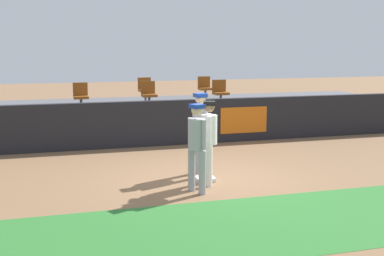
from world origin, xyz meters
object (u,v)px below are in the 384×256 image
Objects in this scene: seat_front_left at (81,95)px; seat_front_center at (149,93)px; seat_back_center at (145,88)px; player_runner_visitor at (200,128)px; seat_back_right at (205,87)px; player_fielder_home at (209,137)px; seat_front_right at (220,91)px; player_coach_visitor at (197,142)px; first_base at (205,179)px.

seat_front_left and seat_front_center have the same top height.
seat_back_center is at bearing 37.54° from seat_front_left.
player_runner_visitor is at bearing -65.70° from seat_front_left.
seat_front_left is 4.90m from seat_back_right.
seat_front_center is at bearing -160.12° from player_fielder_home.
seat_front_right is at bearing -91.48° from seat_back_right.
seat_front_center reaches higher than player_fielder_home.
seat_front_center is (-0.11, 5.81, 0.39)m from player_fielder_home.
seat_front_left is (-1.80, 6.32, 0.38)m from player_coach_visitor.
seat_back_center is at bearing 82.69° from seat_front_center.
player_runner_visitor is 5.51m from seat_front_right.
player_runner_visitor is (0.04, 0.48, 1.04)m from first_base.
seat_front_right reaches higher than first_base.
first_base is 0.22× the size of player_coach_visitor.
seat_back_right is (4.56, 1.80, 0.00)m from seat_front_left.
player_fielder_home is 6.25m from seat_front_right.
seat_front_right is 1.80m from seat_back_right.
seat_front_center is (0.31, 6.32, 0.38)m from player_coach_visitor.
player_fielder_home is 2.11× the size of seat_front_left.
seat_front_right is (4.51, 0.00, 0.00)m from seat_front_left.
player_runner_visitor reaches higher than seat_back_center.
seat_front_center and seat_back_right have the same top height.
player_runner_visitor is at bearing -88.21° from seat_front_center.
seat_front_right and seat_back_center have the same top height.
seat_back_center is at bearing 180.00° from seat_back_right.
seat_front_left is 2.11m from seat_front_center.
seat_front_right is (2.28, 5.81, 0.39)m from player_fielder_home.
player_runner_visitor is 6.83m from seat_back_center.
seat_front_right reaches higher than player_fielder_home.
seat_front_right is at bearing 0.00° from seat_front_left.
player_fielder_home is 2.11× the size of seat_front_center.
seat_front_left is at bearing -163.48° from player_runner_visitor.
player_coach_visitor reaches higher than player_fielder_home.
player_runner_visitor is at bearing -114.03° from seat_front_right.
seat_back_right is at bearing -0.00° from seat_back_center.
seat_front_center is 2.40m from seat_front_right.
first_base is at bearing -107.68° from seat_back_right.
player_fielder_home is 6.23m from seat_front_left.
seat_front_right is (2.24, 5.03, 0.33)m from player_runner_visitor.
player_coach_visitor is at bearing -113.20° from seat_front_right.
player_coach_visitor is at bearing -74.09° from seat_front_left.
seat_front_left is 2.95m from seat_back_center.
seat_back_center is (0.54, 8.12, 0.38)m from player_coach_visitor.
player_coach_visitor reaches higher than first_base.
player_runner_visitor is at bearing 85.17° from first_base.
seat_front_left is at bearing -140.27° from player_fielder_home.
player_runner_visitor is 2.22× the size of seat_front_center.
seat_front_center is (2.11, 0.00, 0.00)m from seat_front_left.
seat_front_left reaches higher than first_base.
seat_front_left is 1.00× the size of seat_front_right.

